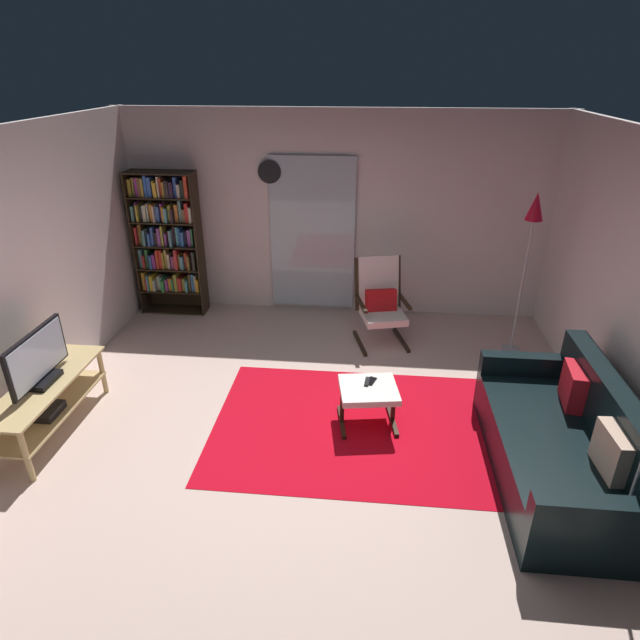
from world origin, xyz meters
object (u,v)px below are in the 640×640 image
Objects in this scene: ottoman at (368,393)px; floor_lamp_by_shelf at (532,225)px; tv_stand at (47,400)px; tv_remote at (367,382)px; bookshelf_near_tv at (167,238)px; lounge_armchair at (380,299)px; wall_clock at (269,172)px; television at (38,360)px; leather_sofa at (564,445)px; cell_phone at (371,381)px.

floor_lamp_by_shelf is (1.67, 1.60, 1.18)m from ottoman.
tv_stand is 9.68× the size of tv_remote.
bookshelf_near_tv is 2.87m from lounge_armchair.
floor_lamp_by_shelf is at bearing -17.04° from wall_clock.
television is at bearing -144.61° from lounge_armchair.
wall_clock is at bearing 117.85° from ottoman.
television is 0.40× the size of leather_sofa.
leather_sofa reaches higher than tv_remote.
ottoman is (2.86, 0.39, -0.41)m from television.
ottoman is at bearing 7.76° from television.
floor_lamp_by_shelf is (1.68, 1.52, 1.10)m from tv_remote.
ottoman is (-1.58, 0.54, 0.03)m from leather_sofa.
cell_phone is (0.04, 0.02, -0.00)m from tv_remote.
television is 2.95m from cell_phone.
lounge_armchair is at bearing 86.51° from ottoman.
television is 1.37× the size of ottoman.
leather_sofa is 2.46m from floor_lamp_by_shelf.
wall_clock reaches higher than tv_stand.
bookshelf_near_tv is 0.94× the size of leather_sofa.
bookshelf_near_tv is at bearing 85.79° from television.
ottoman is at bearing -72.16° from tv_remote.
wall_clock reaches higher than television.
television is 2.77× the size of wall_clock.
wall_clock reaches higher than tv_remote.
wall_clock is (-1.35, 2.42, 1.44)m from cell_phone.
ottoman is at bearing 8.02° from tv_stand.
leather_sofa is 1.07× the size of floor_lamp_by_shelf.
television is (0.00, 0.01, 0.40)m from tv_stand.
tv_stand is 2.80m from bookshelf_near_tv.
cell_phone is 0.48× the size of wall_clock.
cell_phone is at bearing -92.96° from lounge_armchair.
tv_stand is 4.45m from leather_sofa.
bookshelf_near_tv is 3.52m from tv_remote.
cell_phone is (-0.08, -1.62, -0.13)m from lounge_armchair.
leather_sofa is at bearing -1.80° from cell_phone.
bookshelf_near_tv is 13.38× the size of cell_phone.
television is at bearing -165.26° from tv_remote.
wall_clock is at bearing 123.73° from tv_remote.
lounge_armchair is at bearing 35.54° from tv_stand.
tv_remote is at bearing -94.22° from lounge_armchair.
floor_lamp_by_shelf reaches higher than lounge_armchair.
bookshelf_near_tv is 6.46× the size of wall_clock.
lounge_armchair is (2.97, 2.12, 0.19)m from tv_stand.
leather_sofa is 14.20× the size of cell_phone.
leather_sofa is at bearing -1.73° from tv_stand.
tv_remote is at bearing -131.49° from cell_phone.
wall_clock is at bearing 62.18° from television.
ottoman is (2.67, -2.30, -0.69)m from bookshelf_near_tv.
television is 0.79× the size of lounge_armchair.
tv_remote is at bearing 9.54° from tv_stand.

